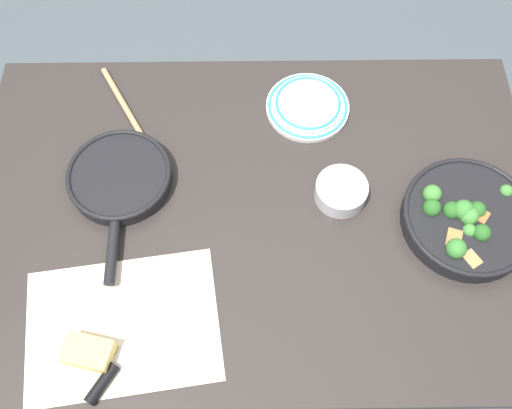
{
  "coord_description": "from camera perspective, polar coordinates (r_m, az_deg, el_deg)",
  "views": [
    {
      "loc": [
        -0.01,
        -0.6,
        1.91
      ],
      "look_at": [
        0.0,
        0.0,
        0.76
      ],
      "focal_mm": 40.0,
      "sensor_mm": 36.0,
      "label": 1
    }
  ],
  "objects": [
    {
      "name": "parchment_sheet",
      "position": [
        1.25,
        -13.2,
        -11.65
      ],
      "size": [
        0.43,
        0.34,
        0.0
      ],
      "color": "beige",
      "rests_on": "dining_table_red"
    },
    {
      "name": "wooden_spoon",
      "position": [
        1.44,
        -11.57,
        7.13
      ],
      "size": [
        0.2,
        0.33,
        0.02
      ],
      "rotation": [
        0.0,
        0.0,
        5.22
      ],
      "color": "tan",
      "rests_on": "dining_table_red"
    },
    {
      "name": "dining_table_red",
      "position": [
        1.39,
        -0.0,
        -1.85
      ],
      "size": [
        1.32,
        0.88,
        0.74
      ],
      "color": "#2D2826",
      "rests_on": "ground_plane"
    },
    {
      "name": "prep_bowl_steel",
      "position": [
        1.33,
        8.49,
        1.31
      ],
      "size": [
        0.12,
        0.12,
        0.05
      ],
      "color": "#B7B7BC",
      "rests_on": "dining_table_red"
    },
    {
      "name": "skillet_broccoli",
      "position": [
        1.36,
        20.42,
        -1.3
      ],
      "size": [
        0.41,
        0.3,
        0.07
      ],
      "rotation": [
        0.0,
        0.0,
        0.16
      ],
      "color": "black",
      "rests_on": "dining_table_red"
    },
    {
      "name": "grater_knife",
      "position": [
        1.22,
        -13.3,
        -14.62
      ],
      "size": [
        0.18,
        0.26,
        0.02
      ],
      "rotation": [
        0.0,
        0.0,
        1.01
      ],
      "color": "silver",
      "rests_on": "dining_table_red"
    },
    {
      "name": "skillet_eggs",
      "position": [
        1.37,
        -13.47,
        2.56
      ],
      "size": [
        0.24,
        0.39,
        0.04
      ],
      "rotation": [
        0.0,
        0.0,
        4.72
      ],
      "color": "black",
      "rests_on": "dining_table_red"
    },
    {
      "name": "dinner_plate_stack",
      "position": [
        1.46,
        5.2,
        9.84
      ],
      "size": [
        0.21,
        0.21,
        0.03
      ],
      "color": "silver",
      "rests_on": "dining_table_red"
    },
    {
      "name": "cheese_block",
      "position": [
        1.23,
        -16.39,
        -14.04
      ],
      "size": [
        0.11,
        0.08,
        0.04
      ],
      "color": "#EACC66",
      "rests_on": "dining_table_red"
    },
    {
      "name": "ground_plane",
      "position": [
        2.01,
        -0.0,
        -10.02
      ],
      "size": [
        14.0,
        14.0,
        0.0
      ],
      "primitive_type": "plane",
      "color": "#424C51"
    }
  ]
}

